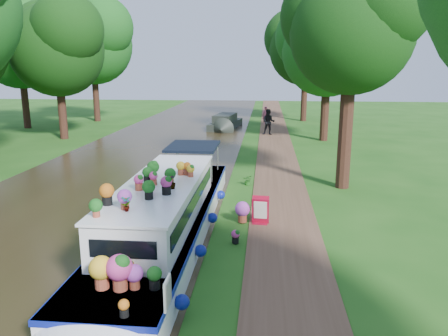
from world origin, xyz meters
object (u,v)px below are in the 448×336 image
second_boat (225,123)px  pedestrian_dark (269,122)px  plant_boat (163,216)px  pedestrian_pink (266,116)px  sandwich_board (260,212)px

second_boat → pedestrian_dark: pedestrian_dark is taller
plant_boat → pedestrian_dark: size_ratio=7.16×
plant_boat → pedestrian_pink: (2.77, 26.41, -0.04)m
sandwich_board → pedestrian_pink: (0.07, 24.45, 0.39)m
plant_boat → second_boat: size_ratio=2.17×
plant_boat → pedestrian_pink: bearing=84.0°
sandwich_board → pedestrian_dark: (0.31, 18.75, 0.55)m
sandwich_board → pedestrian_dark: pedestrian_dark is taller
pedestrian_pink → sandwich_board: bearing=-72.3°
second_boat → pedestrian_pink: (3.27, 2.64, 0.33)m
second_boat → pedestrian_pink: bearing=47.5°
pedestrian_pink → pedestrian_dark: size_ratio=0.83×
second_boat → sandwich_board: second_boat is taller
plant_boat → pedestrian_pink: 26.55m
pedestrian_pink → plant_boat: bearing=-78.1°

